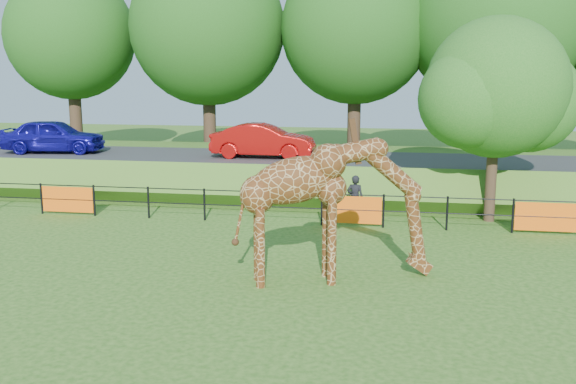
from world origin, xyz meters
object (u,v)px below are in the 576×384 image
at_px(car_blue, 53,136).
at_px(car_red, 263,141).
at_px(visitor, 355,198).
at_px(tree_east, 499,93).
at_px(giraffe, 336,210).

bearing_deg(car_blue, car_red, -98.33).
bearing_deg(visitor, tree_east, -160.60).
bearing_deg(giraffe, car_red, 92.33).
relative_size(visitor, tree_east, 0.23).
relative_size(car_red, visitor, 2.75).
bearing_deg(tree_east, car_red, 155.11).
bearing_deg(car_blue, tree_east, -110.88).
xyz_separation_m(giraffe, tree_east, (4.60, 7.17, 2.55)).
distance_m(giraffe, car_red, 12.00).
distance_m(giraffe, car_blue, 17.71).
height_order(car_red, visitor, car_red).
height_order(car_blue, tree_east, tree_east).
xyz_separation_m(car_blue, car_red, (9.51, 0.00, -0.04)).
height_order(car_blue, car_red, car_blue).
xyz_separation_m(giraffe, car_red, (-4.17, 11.24, 0.39)).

